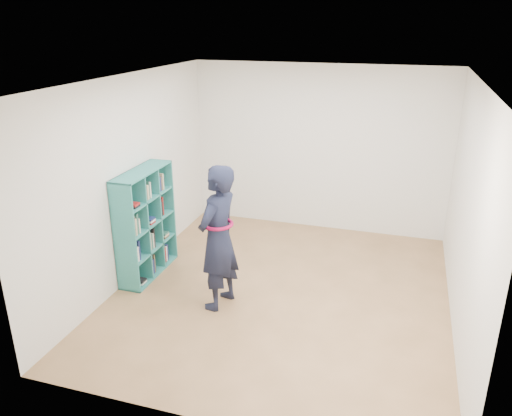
% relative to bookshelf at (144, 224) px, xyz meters
% --- Properties ---
extents(floor, '(4.50, 4.50, 0.00)m').
position_rel_bookshelf_xyz_m(floor, '(1.86, -0.00, -0.70)').
color(floor, brown).
rests_on(floor, ground).
extents(ceiling, '(4.50, 4.50, 0.00)m').
position_rel_bookshelf_xyz_m(ceiling, '(1.86, -0.00, 1.90)').
color(ceiling, white).
rests_on(ceiling, wall_back).
extents(wall_left, '(0.02, 4.50, 2.60)m').
position_rel_bookshelf_xyz_m(wall_left, '(-0.14, -0.00, 0.60)').
color(wall_left, white).
rests_on(wall_left, floor).
extents(wall_right, '(0.02, 4.50, 2.60)m').
position_rel_bookshelf_xyz_m(wall_right, '(3.86, -0.00, 0.60)').
color(wall_right, white).
rests_on(wall_right, floor).
extents(wall_back, '(4.00, 0.02, 2.60)m').
position_rel_bookshelf_xyz_m(wall_back, '(1.86, 2.25, 0.60)').
color(wall_back, white).
rests_on(wall_back, floor).
extents(wall_front, '(4.00, 0.02, 2.60)m').
position_rel_bookshelf_xyz_m(wall_front, '(1.86, -2.25, 0.60)').
color(wall_front, white).
rests_on(wall_front, floor).
extents(bookshelf, '(0.31, 1.08, 1.43)m').
position_rel_bookshelf_xyz_m(bookshelf, '(0.00, 0.00, 0.00)').
color(bookshelf, '#287E77').
rests_on(bookshelf, floor).
extents(person, '(0.54, 0.70, 1.73)m').
position_rel_bookshelf_xyz_m(person, '(1.22, -0.46, 0.16)').
color(person, black).
rests_on(person, floor).
extents(smartphone, '(0.03, 0.09, 0.13)m').
position_rel_bookshelf_xyz_m(smartphone, '(1.09, -0.36, 0.28)').
color(smartphone, silver).
rests_on(smartphone, person).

